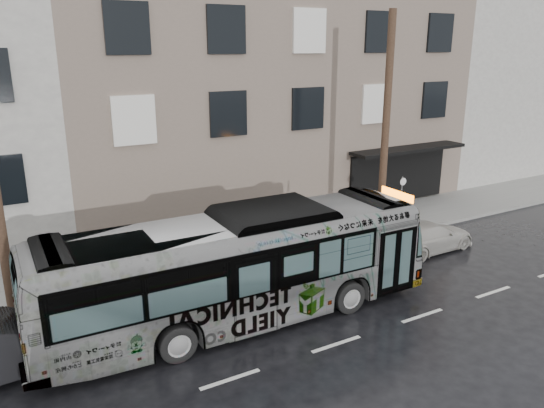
{
  "coord_description": "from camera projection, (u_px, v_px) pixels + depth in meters",
  "views": [
    {
      "loc": [
        -7.85,
        -12.69,
        7.82
      ],
      "look_at": [
        0.84,
        2.5,
        2.57
      ],
      "focal_mm": 35.0,
      "sensor_mm": 36.0,
      "label": 1
    }
  ],
  "objects": [
    {
      "name": "white_sedan",
      "position": [
        429.0,
        236.0,
        20.9
      ],
      "size": [
        4.11,
        1.83,
        1.17
      ],
      "primitive_type": "imported",
      "rotation": [
        0.0,
        0.0,
        1.62
      ],
      "color": "#B4B2AB",
      "rests_on": "ground"
    },
    {
      "name": "sign_post",
      "position": [
        401.0,
        204.0,
        22.5
      ],
      "size": [
        0.06,
        0.06,
        2.4
      ],
      "primitive_type": "cylinder",
      "color": "slate",
      "rests_on": "sidewalk"
    },
    {
      "name": "ground",
      "position": [
        288.0,
        307.0,
        16.53
      ],
      "size": [
        120.0,
        120.0,
        0.0
      ],
      "primitive_type": "plane",
      "color": "black",
      "rests_on": "ground"
    },
    {
      "name": "sidewalk",
      "position": [
        223.0,
        253.0,
        20.58
      ],
      "size": [
        90.0,
        3.6,
        0.15
      ],
      "primitive_type": "cube",
      "color": "gray",
      "rests_on": "ground"
    },
    {
      "name": "building_filler",
      "position": [
        488.0,
        73.0,
        36.78
      ],
      "size": [
        18.0,
        12.0,
        12.0
      ],
      "primitive_type": "cube",
      "color": "#BBB8B0",
      "rests_on": "ground"
    },
    {
      "name": "utility_pole_front",
      "position": [
        386.0,
        129.0,
        21.03
      ],
      "size": [
        0.3,
        0.3,
        9.0
      ],
      "primitive_type": "cylinder",
      "color": "#4A3425",
      "rests_on": "sidewalk"
    },
    {
      "name": "building_taupe",
      "position": [
        244.0,
        91.0,
        27.88
      ],
      "size": [
        20.0,
        12.0,
        11.0
      ],
      "primitive_type": "cube",
      "color": "#77675B",
      "rests_on": "ground"
    },
    {
      "name": "bus",
      "position": [
        238.0,
        268.0,
        15.29
      ],
      "size": [
        11.92,
        2.99,
        3.31
      ],
      "primitive_type": "imported",
      "rotation": [
        0.0,
        0.0,
        1.55
      ],
      "color": "#B2B2B2",
      "rests_on": "ground"
    }
  ]
}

